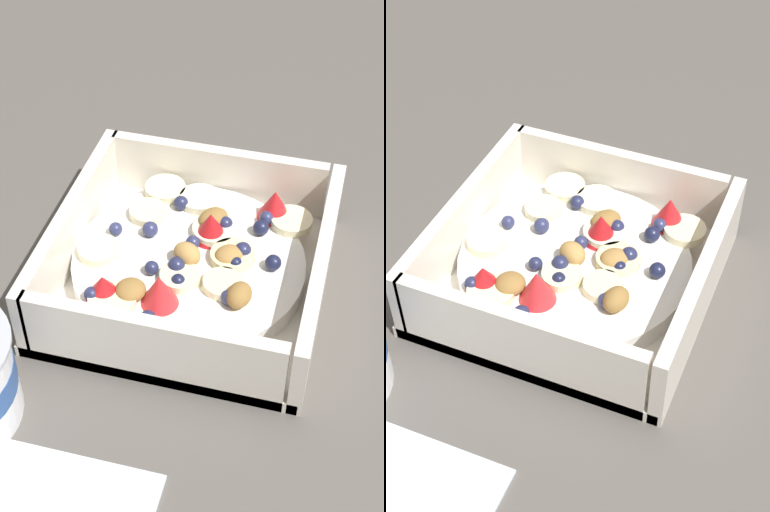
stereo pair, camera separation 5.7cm
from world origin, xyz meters
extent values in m
plane|color=#56514C|center=(0.00, 0.00, 0.00)|extent=(2.40, 2.40, 0.00)
cube|color=white|center=(-0.01, 0.00, 0.01)|extent=(0.20, 0.20, 0.01)
cube|color=white|center=(-0.01, -0.10, 0.03)|extent=(0.20, 0.01, 0.06)
cube|color=white|center=(-0.01, 0.09, 0.03)|extent=(0.20, 0.01, 0.06)
cube|color=white|center=(-0.11, 0.00, 0.03)|extent=(0.01, 0.18, 0.06)
cube|color=white|center=(0.08, 0.00, 0.03)|extent=(0.01, 0.18, 0.06)
cylinder|color=white|center=(-0.01, 0.00, 0.02)|extent=(0.18, 0.18, 0.02)
cylinder|color=#F4EAB7|center=(0.03, 0.04, 0.03)|extent=(0.04, 0.04, 0.01)
cylinder|color=#F4EAB7|center=(-0.02, 0.07, 0.03)|extent=(0.04, 0.04, 0.01)
cylinder|color=#F4EAB7|center=(-0.04, -0.03, 0.03)|extent=(0.04, 0.04, 0.01)
cylinder|color=#F7EFC6|center=(0.02, -0.01, 0.03)|extent=(0.04, 0.04, 0.01)
cylinder|color=#F4EAB7|center=(0.05, -0.07, 0.03)|extent=(0.04, 0.04, 0.01)
cylinder|color=#F4EAB7|center=(0.06, 0.04, 0.03)|extent=(0.05, 0.05, 0.01)
cylinder|color=beige|center=(-0.01, -0.03, 0.03)|extent=(0.04, 0.04, 0.01)
cylinder|color=#F4EAB7|center=(-0.07, 0.04, 0.03)|extent=(0.05, 0.05, 0.01)
cylinder|color=#F4EAB7|center=(-0.04, 0.00, 0.03)|extent=(0.04, 0.04, 0.01)
cylinder|color=#F7EFC6|center=(0.05, 0.01, 0.03)|extent=(0.05, 0.05, 0.01)
cone|color=red|center=(0.05, -0.05, 0.04)|extent=(0.04, 0.04, 0.03)
cone|color=red|center=(-0.07, 0.05, 0.04)|extent=(0.04, 0.04, 0.02)
cone|color=red|center=(0.01, -0.01, 0.04)|extent=(0.04, 0.04, 0.02)
cone|color=red|center=(-0.06, 0.01, 0.04)|extent=(0.04, 0.04, 0.03)
sphere|color=#191E3D|center=(-0.04, 0.00, 0.03)|extent=(0.01, 0.01, 0.01)
sphere|color=#23284C|center=(0.04, 0.02, 0.03)|extent=(0.01, 0.01, 0.01)
sphere|color=#23284C|center=(0.03, -0.02, 0.03)|extent=(0.01, 0.01, 0.01)
sphere|color=navy|center=(0.04, -0.05, 0.03)|extent=(0.01, 0.01, 0.01)
sphere|color=navy|center=(-0.05, -0.04, 0.03)|extent=(0.01, 0.01, 0.01)
sphere|color=navy|center=(0.00, 0.00, 0.03)|extent=(0.01, 0.01, 0.01)
sphere|color=navy|center=(0.00, 0.06, 0.03)|extent=(0.01, 0.01, 0.01)
sphere|color=#23284C|center=(-0.07, 0.06, 0.03)|extent=(0.01, 0.01, 0.01)
sphere|color=#23284C|center=(-0.08, 0.01, 0.03)|extent=(0.01, 0.01, 0.01)
sphere|color=#191E3D|center=(-0.01, -0.06, 0.03)|extent=(0.01, 0.01, 0.01)
sphere|color=navy|center=(0.01, 0.04, 0.03)|extent=(0.01, 0.01, 0.01)
sphere|color=#23284C|center=(-0.03, 0.02, 0.03)|extent=(0.01, 0.01, 0.01)
sphere|color=#191E3D|center=(0.03, -0.05, 0.03)|extent=(0.01, 0.01, 0.01)
sphere|color=#23284C|center=(-0.03, 0.01, 0.03)|extent=(0.01, 0.01, 0.01)
sphere|color=#191E3D|center=(-0.01, -0.04, 0.03)|extent=(0.01, 0.01, 0.01)
sphere|color=#23284C|center=(0.00, -0.04, 0.03)|extent=(0.01, 0.01, 0.01)
ellipsoid|color=tan|center=(-0.02, 0.00, 0.04)|extent=(0.03, 0.03, 0.02)
ellipsoid|color=#AD7F42|center=(-0.01, -0.03, 0.03)|extent=(0.03, 0.03, 0.01)
ellipsoid|color=olive|center=(-0.06, 0.03, 0.03)|extent=(0.03, 0.03, 0.01)
ellipsoid|color=olive|center=(0.03, -0.01, 0.03)|extent=(0.03, 0.03, 0.01)
ellipsoid|color=olive|center=(-0.05, -0.05, 0.03)|extent=(0.03, 0.02, 0.02)
ellipsoid|color=silver|center=(0.12, -0.02, 0.00)|extent=(0.05, 0.06, 0.01)
cylinder|color=silver|center=(0.09, 0.07, 0.00)|extent=(0.05, 0.12, 0.01)
camera|label=1|loc=(-0.41, -0.11, 0.42)|focal=53.59mm
camera|label=2|loc=(-0.39, -0.16, 0.42)|focal=53.59mm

